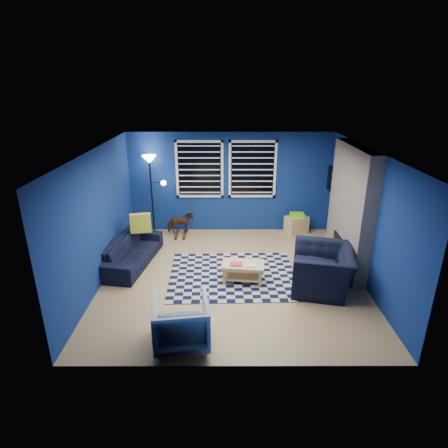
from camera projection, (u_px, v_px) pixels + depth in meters
name	position (u px, v px, depth m)	size (l,w,h in m)	color
floor	(232.00, 276.00, 7.44)	(5.00, 5.00, 0.00)	tan
ceiling	(233.00, 150.00, 6.54)	(5.00, 5.00, 0.00)	white
wall_back	(230.00, 183.00, 9.32)	(5.00, 5.00, 0.00)	navy
wall_left	(99.00, 217.00, 6.99)	(5.00, 5.00, 0.00)	navy
wall_right	(366.00, 217.00, 7.00)	(5.00, 5.00, 0.00)	navy
fireplace	(349.00, 211.00, 7.48)	(0.65, 2.00, 2.50)	gray
window_left	(200.00, 169.00, 9.16)	(1.17, 0.06, 1.42)	black
window_right	(252.00, 169.00, 9.16)	(1.17, 0.06, 1.42)	black
tv	(334.00, 182.00, 8.81)	(0.07, 1.00, 0.58)	black
rug	(233.00, 275.00, 7.47)	(2.50, 2.00, 0.02)	black
sofa	(131.00, 252.00, 7.86)	(0.75, 1.92, 0.56)	black
armchair_big	(322.00, 269.00, 6.89)	(1.06, 1.21, 0.79)	black
armchair_bent	(181.00, 322.00, 5.43)	(0.79, 0.82, 0.74)	gray
rocking_horse	(180.00, 223.00, 9.27)	(0.63, 0.29, 0.54)	#482317
coffee_table	(243.00, 269.00, 7.16)	(0.85, 0.55, 0.40)	tan
cabinet	(296.00, 224.00, 9.46)	(0.63, 0.54, 0.54)	tan
floor_lamp	(151.00, 170.00, 8.95)	(0.54, 0.33, 1.98)	black
throw_pillow	(141.00, 223.00, 8.05)	(0.44, 0.13, 0.42)	gold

